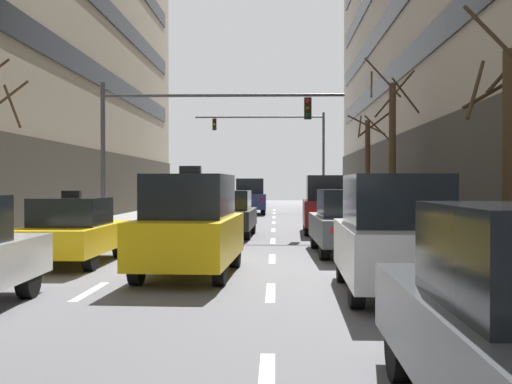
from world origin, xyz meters
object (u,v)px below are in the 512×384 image
(taxi_driving_3, at_px, (184,205))
(street_tree_1, at_px, (391,150))
(car_driving_4, at_px, (227,214))
(traffic_signal_1, at_px, (285,141))
(car_parked_3, at_px, (328,205))
(street_tree_2, at_px, (509,156))
(car_parked_2, at_px, (351,222))
(taxi_driving_0, at_px, (73,231))
(car_driving_2, at_px, (250,196))
(traffic_signal_0, at_px, (181,126))
(street_tree_3, at_px, (368,168))
(taxi_driving_1, at_px, (190,225))
(car_parked_1, at_px, (394,235))
(pedestrian_0, at_px, (409,209))

(taxi_driving_3, bearing_deg, street_tree_1, -50.25)
(car_driving_4, distance_m, traffic_signal_1, 24.10)
(car_parked_3, relative_size, traffic_signal_1, 0.49)
(traffic_signal_1, height_order, street_tree_2, traffic_signal_1)
(car_parked_2, bearing_deg, car_parked_3, 90.01)
(car_parked_3, bearing_deg, taxi_driving_0, -125.20)
(car_driving_2, distance_m, traffic_signal_1, 7.81)
(car_driving_2, bearing_deg, car_parked_3, -76.76)
(traffic_signal_0, relative_size, traffic_signal_1, 1.02)
(car_driving_4, xyz_separation_m, street_tree_3, (5.87, 6.11, 1.81))
(street_tree_1, bearing_deg, car_driving_2, 108.48)
(taxi_driving_0, bearing_deg, taxi_driving_3, 90.23)
(taxi_driving_0, xyz_separation_m, car_driving_2, (3.14, 25.15, 0.33))
(taxi_driving_1, bearing_deg, traffic_signal_0, 99.32)
(car_driving_2, xyz_separation_m, car_driving_4, (-0.10, -17.26, -0.29))
(car_parked_3, relative_size, traffic_signal_0, 0.48)
(car_driving_2, relative_size, car_driving_4, 1.04)
(car_driving_2, height_order, street_tree_2, street_tree_2)
(car_parked_1, relative_size, pedestrian_0, 2.54)
(taxi_driving_0, distance_m, traffic_signal_0, 10.69)
(car_driving_2, height_order, car_parked_3, car_driving_2)
(car_parked_3, xyz_separation_m, traffic_signal_1, (-1.32, 21.86, 3.92))
(taxi_driving_0, distance_m, taxi_driving_3, 18.73)
(taxi_driving_1, relative_size, car_driving_4, 0.98)
(car_parked_2, xyz_separation_m, street_tree_2, (2.11, -5.77, 1.52))
(taxi_driving_0, distance_m, street_tree_1, 12.15)
(car_parked_1, bearing_deg, car_driving_4, 107.61)
(car_driving_2, distance_m, car_parked_1, 29.30)
(car_driving_4, distance_m, pedestrian_0, 6.49)
(pedestrian_0, bearing_deg, car_driving_4, 155.65)
(car_parked_1, bearing_deg, taxi_driving_1, 150.57)
(car_parked_2, bearing_deg, car_parked_1, -90.01)
(taxi_driving_3, distance_m, car_parked_2, 17.80)
(taxi_driving_3, relative_size, traffic_signal_0, 0.45)
(car_parked_1, bearing_deg, street_tree_3, 83.24)
(taxi_driving_1, height_order, street_tree_2, street_tree_2)
(taxi_driving_1, relative_size, car_parked_1, 1.02)
(car_parked_2, relative_size, pedestrian_0, 2.78)
(car_parked_2, relative_size, traffic_signal_0, 0.49)
(street_tree_1, bearing_deg, taxi_driving_0, -138.20)
(taxi_driving_0, bearing_deg, pedestrian_0, 30.19)
(car_parked_1, distance_m, car_parked_2, 6.24)
(street_tree_3, bearing_deg, traffic_signal_0, -153.55)
(taxi_driving_3, relative_size, car_parked_1, 1.02)
(street_tree_2, height_order, pedestrian_0, street_tree_2)
(taxi_driving_3, bearing_deg, taxi_driving_1, -81.44)
(taxi_driving_3, bearing_deg, car_driving_4, -73.94)
(traffic_signal_0, bearing_deg, taxi_driving_3, 97.52)
(car_parked_2, bearing_deg, street_tree_1, 69.62)
(street_tree_3, distance_m, pedestrian_0, 8.91)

